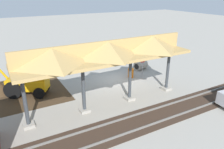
% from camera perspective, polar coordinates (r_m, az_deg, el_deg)
% --- Properties ---
extents(ground_plane, '(120.00, 120.00, 0.00)m').
position_cam_1_polar(ground_plane, '(20.99, 0.94, -1.37)').
color(ground_plane, '#9E998E').
extents(dirt_work_zone, '(8.11, 7.00, 0.01)m').
position_cam_1_polar(dirt_work_zone, '(19.93, -24.06, -4.61)').
color(dirt_work_zone, '#42301E').
rests_on(dirt_work_zone, ground).
extents(platform_canopy, '(12.58, 3.20, 4.90)m').
position_cam_1_polar(platform_canopy, '(14.96, -1.10, 6.11)').
color(platform_canopy, '#9E998E').
rests_on(platform_canopy, ground).
extents(rail_tracks, '(60.00, 2.58, 0.15)m').
position_cam_1_polar(rail_tracks, '(15.95, 13.75, -9.69)').
color(rail_tracks, slate).
rests_on(rail_tracks, ground).
extents(stop_sign, '(0.76, 0.08, 2.13)m').
position_cam_1_polar(stop_sign, '(21.68, 8.03, 3.46)').
color(stop_sign, gray).
rests_on(stop_sign, ground).
extents(backhoe, '(5.15, 3.69, 2.82)m').
position_cam_1_polar(backhoe, '(18.92, -21.65, -1.42)').
color(backhoe, orange).
rests_on(backhoe, ground).
extents(dirt_mound, '(3.68, 3.68, 2.21)m').
position_cam_1_polar(dirt_mound, '(20.58, -27.18, -4.36)').
color(dirt_mound, '#42301E').
rests_on(dirt_mound, ground).
extents(concrete_pipe, '(1.57, 1.26, 0.94)m').
position_cam_1_polar(concrete_pipe, '(23.80, 7.48, 2.43)').
color(concrete_pipe, '#9E9384').
rests_on(concrete_pipe, ground).
extents(traffic_barrel, '(0.56, 0.56, 0.90)m').
position_cam_1_polar(traffic_barrel, '(21.53, 4.92, 0.43)').
color(traffic_barrel, orange).
rests_on(traffic_barrel, ground).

